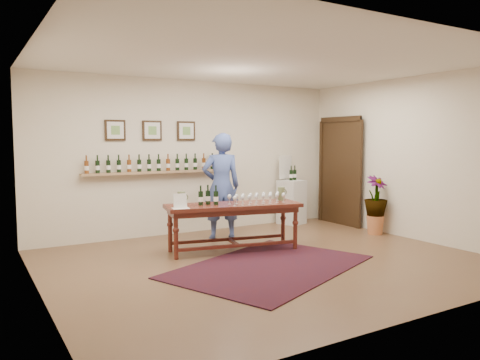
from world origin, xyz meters
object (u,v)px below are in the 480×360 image
display_pedestal (292,202)px  person (221,186)px  tasting_table (233,211)px  potted_plant (376,205)px

display_pedestal → person: (-1.92, -0.53, 0.47)m
tasting_table → person: person is taller
tasting_table → display_pedestal: 2.61m
display_pedestal → person: person is taller
display_pedestal → person: bearing=-164.6°
tasting_table → potted_plant: potted_plant is taller
display_pedestal → tasting_table: bearing=-147.1°
tasting_table → potted_plant: size_ratio=2.35×
person → tasting_table: bearing=89.9°
tasting_table → potted_plant: 2.87m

